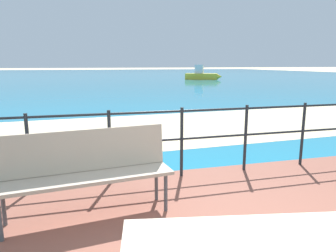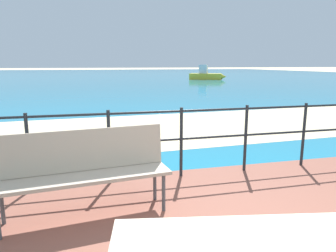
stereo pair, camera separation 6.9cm
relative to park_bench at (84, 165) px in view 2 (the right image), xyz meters
name	(u,v)px [view 2 (the right image)]	position (x,y,z in m)	size (l,w,h in m)	color
sea_water	(98,76)	(1.30, 38.45, -0.59)	(90.00, 90.00, 0.01)	teal
beach_strip	(141,129)	(1.30, 4.34, -0.59)	(54.00, 4.17, 0.01)	beige
park_bench	(84,165)	(0.00, 0.00, 0.00)	(1.78, 0.62, 0.89)	tan
railing_fence	(181,134)	(1.30, 0.83, 0.07)	(5.94, 0.04, 0.98)	#1E2328
boat_near	(206,75)	(11.79, 27.11, -0.13)	(3.66, 2.54, 1.51)	yellow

